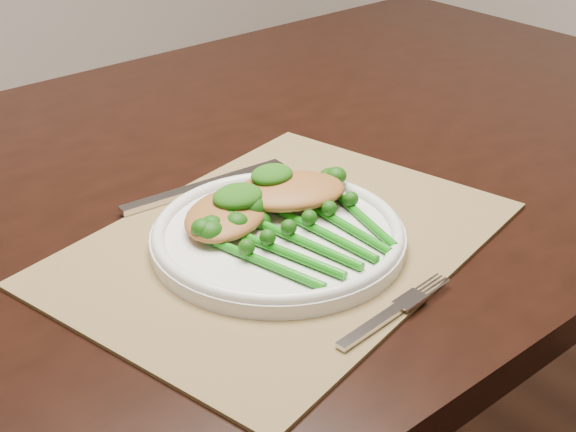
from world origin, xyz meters
TOP-DOWN VIEW (x-y plane):
  - dining_table at (0.03, -0.09)m, footprint 1.62×0.93m
  - placemat at (-0.06, -0.28)m, footprint 0.53×0.44m
  - dinner_plate at (-0.06, -0.28)m, footprint 0.26×0.26m
  - knife at (-0.07, -0.13)m, footprint 0.21×0.03m
  - fork at (-0.05, -0.44)m, footprint 0.15×0.03m
  - chicken_fillet_left at (-0.10, -0.23)m, footprint 0.14×0.13m
  - chicken_fillet_right at (-0.02, -0.24)m, footprint 0.15×0.13m
  - pesto_dollop_left at (-0.08, -0.23)m, footprint 0.06×0.05m
  - pesto_dollop_right at (-0.03, -0.22)m, footprint 0.05×0.04m
  - broccolini_bundle at (-0.05, -0.32)m, footprint 0.17×0.19m

SIDE VIEW (x-z plane):
  - dining_table at x=0.03m, z-range 0.00..0.75m
  - placemat at x=-0.06m, z-range 0.75..0.75m
  - fork at x=-0.05m, z-range 0.76..0.76m
  - knife at x=-0.07m, z-range 0.76..0.76m
  - dinner_plate at x=-0.06m, z-range 0.75..0.78m
  - broccolini_bundle at x=-0.05m, z-range 0.76..0.79m
  - chicken_fillet_left at x=-0.10m, z-range 0.77..0.79m
  - chicken_fillet_right at x=-0.02m, z-range 0.78..0.80m
  - pesto_dollop_left at x=-0.08m, z-range 0.79..0.81m
  - pesto_dollop_right at x=-0.03m, z-range 0.79..0.81m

